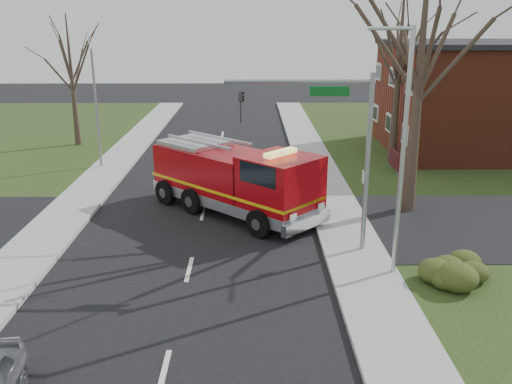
{
  "coord_description": "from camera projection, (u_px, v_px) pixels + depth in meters",
  "views": [
    {
      "loc": [
        2.23,
        -17.67,
        8.55
      ],
      "look_at": [
        2.43,
        2.88,
        2.0
      ],
      "focal_mm": 38.0,
      "sensor_mm": 36.0,
      "label": 1
    }
  ],
  "objects": [
    {
      "name": "bare_tree_left",
      "position": [
        71.0,
        66.0,
        36.69
      ],
      "size": [
        4.5,
        4.5,
        9.0
      ],
      "color": "#34271E",
      "rests_on": "ground"
    },
    {
      "name": "health_center_sign",
      "position": [
        394.0,
        159.0,
        31.15
      ],
      "size": [
        0.12,
        2.0,
        1.4
      ],
      "color": "#461018",
      "rests_on": "ground"
    },
    {
      "name": "bare_tree_near",
      "position": [
        422.0,
        48.0,
        22.97
      ],
      "size": [
        6.0,
        6.0,
        12.0
      ],
      "color": "#34271E",
      "rests_on": "ground"
    },
    {
      "name": "bare_tree_far",
      "position": [
        400.0,
        57.0,
        31.84
      ],
      "size": [
        5.25,
        5.25,
        10.5
      ],
      "color": "#34271E",
      "rests_on": "ground"
    },
    {
      "name": "streetlight_pole",
      "position": [
        402.0,
        148.0,
        17.62
      ],
      "size": [
        1.48,
        0.16,
        8.4
      ],
      "color": "#B7BABF",
      "rests_on": "ground"
    },
    {
      "name": "hedge_corner",
      "position": [
        450.0,
        266.0,
        18.37
      ],
      "size": [
        2.8,
        2.0,
        0.9
      ],
      "primitive_type": "ellipsoid",
      "color": "#363F16",
      "rests_on": "lawn_right"
    },
    {
      "name": "brick_building",
      "position": [
        505.0,
        98.0,
        35.62
      ],
      "size": [
        15.4,
        10.4,
        7.25
      ],
      "color": "maroon",
      "rests_on": "ground"
    },
    {
      "name": "sidewalk_left",
      "position": [
        16.0,
        268.0,
        19.34
      ],
      "size": [
        2.4,
        80.0,
        0.15
      ],
      "primitive_type": "cube",
      "color": "gray",
      "rests_on": "ground"
    },
    {
      "name": "traffic_signal_mast",
      "position": [
        334.0,
        132.0,
        19.46
      ],
      "size": [
        5.29,
        0.18,
        6.8
      ],
      "color": "gray",
      "rests_on": "ground"
    },
    {
      "name": "fire_engine",
      "position": [
        236.0,
        181.0,
        24.64
      ],
      "size": [
        8.07,
        7.9,
        3.4
      ],
      "rotation": [
        0.0,
        0.0,
        0.81
      ],
      "color": "#99070D",
      "rests_on": "ground"
    },
    {
      "name": "ground",
      "position": [
        189.0,
        270.0,
        19.41
      ],
      "size": [
        120.0,
        120.0,
        0.0
      ],
      "primitive_type": "plane",
      "color": "black",
      "rests_on": "ground"
    },
    {
      "name": "sidewalk_right",
      "position": [
        362.0,
        267.0,
        19.45
      ],
      "size": [
        2.4,
        80.0,
        0.15
      ],
      "primitive_type": "cube",
      "color": "gray",
      "rests_on": "ground"
    },
    {
      "name": "utility_pole_far",
      "position": [
        97.0,
        110.0,
        31.63
      ],
      "size": [
        0.14,
        0.14,
        7.0
      ],
      "primitive_type": "cylinder",
      "color": "gray",
      "rests_on": "ground"
    }
  ]
}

